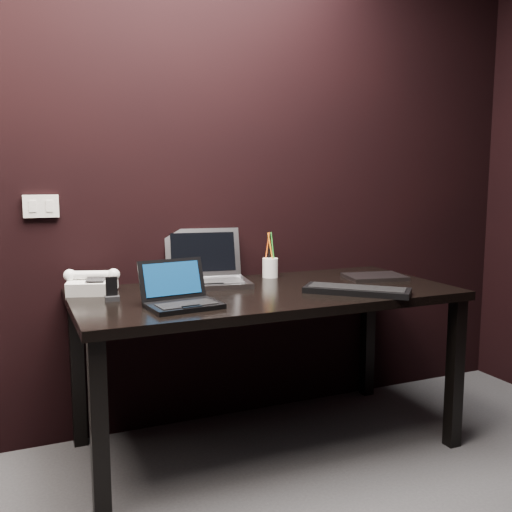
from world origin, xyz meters
name	(u,v)px	position (x,y,z in m)	size (l,w,h in m)	color
wall_back	(176,166)	(0.00, 1.80, 1.30)	(4.00, 4.00, 0.00)	black
wall_switch	(41,206)	(-0.62, 1.79, 1.12)	(0.15, 0.02, 0.10)	silver
desk	(266,307)	(0.30, 1.40, 0.66)	(1.70, 0.80, 0.74)	black
netbook	(181,297)	(-0.15, 1.23, 0.78)	(0.30, 0.28, 0.18)	black
silver_laptop	(207,274)	(0.10, 1.64, 0.79)	(0.42, 0.38, 0.26)	#9A9BA0
ext_keyboard	(357,290)	(0.64, 1.17, 0.75)	(0.44, 0.43, 0.03)	black
closed_laptop	(375,277)	(0.92, 1.45, 0.75)	(0.32, 0.25, 0.02)	#96969C
desk_phone	(92,283)	(-0.43, 1.64, 0.78)	(0.25, 0.23, 0.12)	white
mobile_phone	(112,292)	(-0.38, 1.45, 0.78)	(0.06, 0.05, 0.10)	black
pen_cup	(270,267)	(0.46, 1.70, 0.79)	(0.09, 0.09, 0.23)	silver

